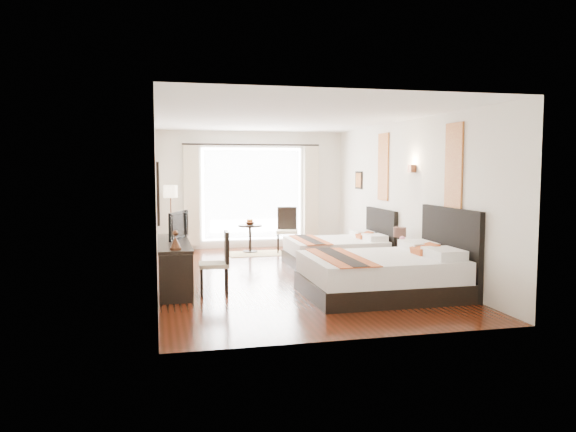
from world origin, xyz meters
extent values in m
cube|color=#361609|center=(0.00, 0.00, -0.01)|extent=(4.50, 7.50, 0.01)
cube|color=white|center=(0.00, 0.00, 2.79)|extent=(4.50, 7.50, 0.02)
cube|color=silver|center=(2.25, 0.00, 1.40)|extent=(0.01, 7.50, 2.80)
cube|color=silver|center=(-2.25, 0.00, 1.40)|extent=(0.01, 7.50, 2.80)
cube|color=silver|center=(0.00, 3.75, 1.40)|extent=(4.50, 0.01, 2.80)
cube|color=silver|center=(0.00, -3.75, 1.40)|extent=(4.50, 0.01, 2.80)
cube|color=white|center=(0.00, 3.73, 1.30)|extent=(2.40, 0.02, 2.20)
cube|color=white|center=(0.00, 3.67, 1.30)|extent=(2.30, 0.02, 2.10)
cube|color=beige|center=(-1.45, 3.63, 1.28)|extent=(0.35, 0.14, 2.35)
cube|color=beige|center=(1.45, 3.63, 1.28)|extent=(0.35, 0.14, 2.35)
cube|color=maroon|center=(2.23, -1.76, 1.95)|extent=(0.03, 0.50, 1.35)
cube|color=maroon|center=(2.23, 1.01, 1.95)|extent=(0.03, 0.50, 1.35)
cube|color=#422517|center=(2.19, -0.38, 1.92)|extent=(0.10, 0.14, 0.14)
cube|color=black|center=(-2.22, -0.51, 1.55)|extent=(0.04, 1.25, 0.95)
cube|color=white|center=(-2.19, -0.51, 1.55)|extent=(0.01, 1.12, 0.82)
cube|color=black|center=(1.03, -1.76, 0.14)|extent=(2.25, 1.76, 0.27)
cube|color=white|center=(1.03, -1.76, 0.44)|extent=(2.19, 1.72, 0.33)
cube|color=black|center=(2.20, -1.76, 0.66)|extent=(0.08, 1.76, 1.32)
cube|color=maroon|center=(0.40, -1.76, 0.61)|extent=(0.60, 1.82, 0.02)
cube|color=black|center=(1.22, 1.01, 0.11)|extent=(1.88, 1.47, 0.23)
cube|color=white|center=(1.22, 1.01, 0.37)|extent=(1.82, 1.43, 0.27)
cube|color=black|center=(2.20, 1.01, 0.55)|extent=(0.08, 1.47, 1.10)
cube|color=maroon|center=(0.69, 1.01, 0.51)|extent=(0.50, 1.53, 0.02)
cube|color=black|center=(2.01, -0.38, 0.23)|extent=(0.39, 0.49, 0.47)
cylinder|color=black|center=(2.02, -0.29, 0.60)|extent=(0.10, 0.10, 0.19)
cylinder|color=#39241B|center=(2.02, -0.29, 0.78)|extent=(0.23, 0.23, 0.17)
imported|color=black|center=(1.98, -0.48, 0.57)|extent=(0.15, 0.15, 0.15)
cube|color=black|center=(-1.99, -0.51, 0.38)|extent=(0.50, 2.20, 0.76)
imported|color=black|center=(-1.97, -0.17, 0.98)|extent=(0.41, 0.78, 0.46)
cube|color=beige|center=(-1.40, -1.06, 0.45)|extent=(0.47, 0.47, 0.06)
cube|color=black|center=(-1.21, -1.08, 0.72)|extent=(0.07, 0.42, 0.50)
cylinder|color=black|center=(-1.94, 3.21, 0.01)|extent=(0.23, 0.23, 0.03)
cylinder|color=#422517|center=(-1.94, 3.21, 0.68)|extent=(0.03, 0.03, 1.31)
cylinder|color=#FFE9C7|center=(-1.94, 3.21, 1.40)|extent=(0.31, 0.31, 0.27)
cylinder|color=black|center=(-0.18, 2.96, 0.32)|extent=(0.55, 0.55, 0.64)
imported|color=#4B2E1A|center=(-0.18, 2.96, 0.67)|extent=(0.26, 0.26, 0.06)
cube|color=beige|center=(0.65, 2.80, 0.48)|extent=(0.58, 0.58, 0.06)
cube|color=black|center=(0.70, 3.01, 0.76)|extent=(0.44, 0.16, 0.53)
cube|color=tan|center=(-0.09, 2.71, 0.01)|extent=(1.26, 0.87, 0.01)
camera|label=1|loc=(-2.24, -9.61, 1.95)|focal=35.00mm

